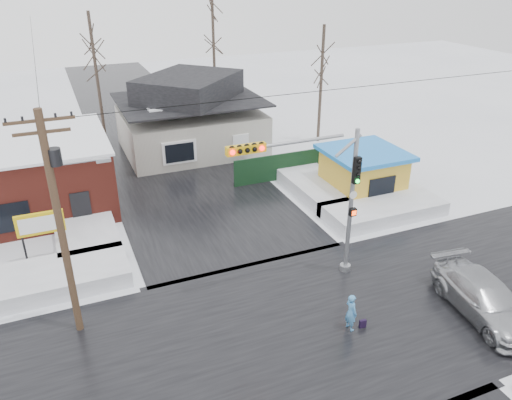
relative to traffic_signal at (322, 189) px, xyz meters
name	(u,v)px	position (x,y,z in m)	size (l,w,h in m)	color
ground	(299,331)	(-2.43, -2.97, -4.54)	(120.00, 120.00, 0.00)	white
road_ns	(299,331)	(-2.43, -2.97, -4.53)	(10.00, 120.00, 0.02)	black
road_ew	(299,331)	(-2.43, -2.97, -4.53)	(120.00, 10.00, 0.02)	black
snowbank_nw	(48,279)	(-11.43, 4.03, -4.14)	(7.00, 3.00, 0.80)	white
snowbank_ne	(383,209)	(6.57, 4.03, -4.14)	(7.00, 3.00, 0.80)	white
snowbank_nside_w	(84,222)	(-9.43, 9.03, -4.14)	(3.00, 8.00, 0.80)	white
snowbank_nside_e	(311,182)	(4.57, 9.03, -4.14)	(3.00, 8.00, 0.80)	white
traffic_signal	(322,189)	(0.00, 0.00, 0.00)	(6.05, 0.68, 7.00)	gray
utility_pole	(60,215)	(-10.36, 0.53, 0.57)	(3.15, 0.44, 9.00)	#382619
marquee_sign	(40,225)	(-11.43, 6.53, -2.62)	(2.20, 0.21, 2.55)	black
house	(190,116)	(-0.43, 19.03, -1.92)	(10.40, 8.40, 5.76)	#B1ADA0
kiosk	(363,172)	(7.07, 7.03, -3.08)	(4.60, 4.60, 2.88)	gold
fence	(290,165)	(4.07, 11.03, -3.64)	(8.00, 0.12, 1.80)	black
tree_far_left	(92,40)	(-6.43, 23.03, 3.41)	(3.00, 3.00, 10.00)	#332821
tree_far_mid	(212,10)	(3.57, 25.03, 5.00)	(3.00, 3.00, 12.00)	#332821
tree_far_right	(323,50)	(9.57, 17.03, 2.62)	(3.00, 3.00, 9.00)	#332821
pedestrian	(351,312)	(-0.49, -3.62, -3.73)	(0.59, 0.39, 1.62)	#4486BF
car	(485,298)	(5.09, -4.94, -3.76)	(2.19, 5.38, 1.56)	#A5A7AC
shopping_bag	(363,324)	(0.02, -3.77, -4.36)	(0.28, 0.12, 0.35)	black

